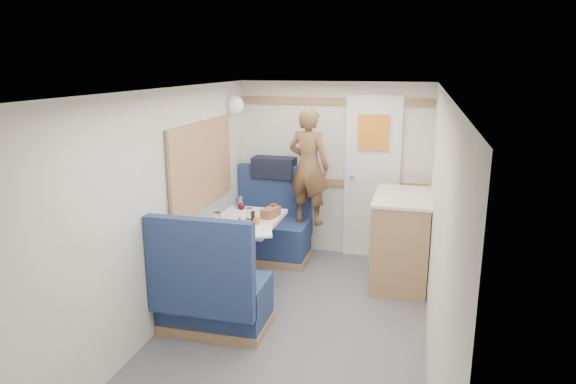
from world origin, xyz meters
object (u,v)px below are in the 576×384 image
(duffel_bag, at_px, (274,167))
(cheese_block, at_px, (232,225))
(person, at_px, (309,166))
(pepper_grinder, at_px, (253,217))
(galley_counter, at_px, (400,239))
(dome_light, at_px, (235,105))
(wine_glass, at_px, (241,207))
(tumbler_right, at_px, (249,214))
(bench_near, at_px, (212,298))
(tumbler_left, at_px, (217,219))
(salt_grinder, at_px, (243,220))
(tray, at_px, (256,231))
(dinette_table, at_px, (245,235))
(beer_glass, at_px, (274,209))
(bread_loaf, at_px, (271,212))
(tumbler_mid, at_px, (239,203))
(bench_far, at_px, (270,233))
(orange_fruit, at_px, (257,221))

(duffel_bag, bearing_deg, cheese_block, -88.44)
(person, relative_size, pepper_grinder, 12.42)
(galley_counter, bearing_deg, dome_light, 170.82)
(cheese_block, xyz_separation_m, pepper_grinder, (0.12, 0.24, 0.02))
(person, relative_size, wine_glass, 7.69)
(duffel_bag, height_order, tumbler_right, duffel_bag)
(bench_near, relative_size, pepper_grinder, 10.10)
(tumbler_left, relative_size, salt_grinder, 1.25)
(pepper_grinder, bearing_deg, tray, -67.07)
(dinette_table, xyz_separation_m, salt_grinder, (0.03, -0.15, 0.20))
(duffel_bag, height_order, beer_glass, duffel_bag)
(person, relative_size, bread_loaf, 5.95)
(dome_light, relative_size, galley_counter, 0.22)
(pepper_grinder, distance_m, bread_loaf, 0.23)
(bench_near, bearing_deg, person, 76.00)
(person, distance_m, beer_glass, 0.76)
(bread_loaf, bearing_deg, tumbler_mid, 151.47)
(salt_grinder, bearing_deg, beer_glass, 62.79)
(bench_far, distance_m, tumbler_right, 0.96)
(wine_glass, xyz_separation_m, tumbler_left, (-0.16, -0.22, -0.06))
(dinette_table, xyz_separation_m, duffel_bag, (-0.02, 1.12, 0.45))
(bench_far, xyz_separation_m, wine_glass, (-0.04, -0.86, 0.54))
(duffel_bag, bearing_deg, salt_grinder, -86.06)
(wine_glass, relative_size, pepper_grinder, 1.62)
(bench_far, bearing_deg, bench_near, -90.00)
(cheese_block, distance_m, pepper_grinder, 0.27)
(wine_glass, xyz_separation_m, beer_glass, (0.26, 0.23, -0.07))
(bench_far, xyz_separation_m, tumbler_left, (-0.20, -1.08, 0.48))
(dome_light, bearing_deg, beer_glass, -45.15)
(person, bearing_deg, wine_glass, 75.66)
(beer_glass, bearing_deg, galley_counter, 14.36)
(duffel_bag, height_order, cheese_block, duffel_bag)
(dinette_table, distance_m, person, 1.12)
(person, distance_m, tumbler_mid, 0.87)
(tray, bearing_deg, galley_counter, 34.80)
(cheese_block, bearing_deg, beer_glass, 64.24)
(orange_fruit, relative_size, salt_grinder, 0.72)
(person, distance_m, tray, 1.28)
(dinette_table, height_order, galley_counter, galley_counter)
(person, bearing_deg, dinette_table, 77.71)
(dome_light, distance_m, beer_glass, 1.31)
(pepper_grinder, bearing_deg, duffel_bag, 95.82)
(salt_grinder, relative_size, bread_loaf, 0.44)
(orange_fruit, height_order, salt_grinder, salt_grinder)
(bench_far, relative_size, orange_fruit, 15.17)
(person, xyz_separation_m, salt_grinder, (-0.41, -1.04, -0.33))
(galley_counter, distance_m, tumbler_left, 1.86)
(tray, xyz_separation_m, cheese_block, (-0.24, 0.04, 0.03))
(bench_near, bearing_deg, duffel_bag, 90.70)
(cheese_block, relative_size, beer_glass, 0.90)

